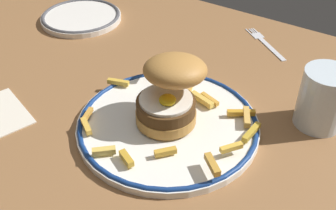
% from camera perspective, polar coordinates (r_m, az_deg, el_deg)
% --- Properties ---
extents(ground_plane, '(1.37, 0.90, 0.04)m').
position_cam_1_polar(ground_plane, '(0.68, -2.10, -3.15)').
color(ground_plane, '#8B5F38').
extents(dinner_plate, '(0.29, 0.29, 0.02)m').
position_cam_1_polar(dinner_plate, '(0.64, 0.00, -2.64)').
color(dinner_plate, white).
rests_on(dinner_plate, ground_plane).
extents(burger, '(0.14, 0.14, 0.11)m').
position_cam_1_polar(burger, '(0.61, 0.38, 2.24)').
color(burger, '#B57E39').
rests_on(burger, dinner_plate).
extents(fries_pile, '(0.28, 0.24, 0.03)m').
position_cam_1_polar(fries_pile, '(0.64, 1.60, -1.18)').
color(fries_pile, gold).
rests_on(fries_pile, dinner_plate).
extents(water_glass, '(0.08, 0.08, 0.10)m').
position_cam_1_polar(water_glass, '(0.68, 20.80, 0.37)').
color(water_glass, silver).
rests_on(water_glass, ground_plane).
extents(side_plate, '(0.18, 0.18, 0.02)m').
position_cam_1_polar(side_plate, '(0.99, -12.09, 12.01)').
color(side_plate, white).
rests_on(side_plate, ground_plane).
extents(fork, '(0.12, 0.10, 0.00)m').
position_cam_1_polar(fork, '(0.90, 13.48, 8.52)').
color(fork, silver).
rests_on(fork, ground_plane).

